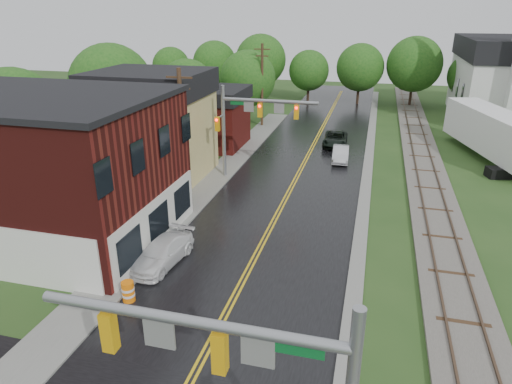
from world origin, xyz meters
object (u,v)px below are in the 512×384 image
at_px(traffic_signal_far, 250,117).
at_px(utility_pole_b, 183,133).
at_px(church, 509,71).
at_px(tree_left_a, 16,117).
at_px(tree_left_b, 113,88).
at_px(utility_pole_c, 262,84).
at_px(tree_left_c, 188,89).
at_px(semi_trailer, 493,132).
at_px(brick_building, 41,167).
at_px(suv_dark, 335,139).
at_px(sedan_silver, 341,154).
at_px(pickup_white, 162,253).
at_px(tree_left_e, 249,80).
at_px(construction_barrel, 128,292).
at_px(traffic_signal_near, 253,377).

xyz_separation_m(traffic_signal_far, utility_pole_b, (-3.33, -5.00, -0.25)).
distance_m(church, tree_left_a, 51.01).
relative_size(traffic_signal_far, tree_left_a, 0.85).
bearing_deg(church, tree_left_b, -150.01).
height_order(utility_pole_c, tree_left_c, utility_pole_c).
bearing_deg(tree_left_a, semi_trailer, 23.56).
relative_size(brick_building, utility_pole_b, 1.59).
bearing_deg(traffic_signal_far, suv_dark, 63.59).
distance_m(church, suv_dark, 24.37).
xyz_separation_m(sedan_silver, pickup_white, (-7.51, -19.91, 0.00)).
bearing_deg(sedan_silver, traffic_signal_far, -138.57).
xyz_separation_m(church, utility_pole_b, (-26.80, -31.74, -1.11)).
distance_m(utility_pole_b, tree_left_e, 23.99).
distance_m(tree_left_a, construction_barrel, 19.88).
xyz_separation_m(utility_pole_c, tree_left_a, (-13.05, -22.10, 0.39)).
bearing_deg(utility_pole_c, tree_left_c, -149.80).
xyz_separation_m(utility_pole_c, tree_left_b, (-11.05, -12.10, 1.00)).
bearing_deg(suv_dark, tree_left_e, 142.81).
relative_size(tree_left_c, tree_left_e, 0.94).
distance_m(utility_pole_b, tree_left_a, 13.05).
height_order(church, traffic_signal_near, church).
bearing_deg(construction_barrel, traffic_signal_near, -44.74).
bearing_deg(tree_left_a, tree_left_e, 65.38).
bearing_deg(church, traffic_signal_far, -131.27).
bearing_deg(traffic_signal_far, tree_left_e, 105.89).
bearing_deg(tree_left_c, utility_pole_c, 30.20).
relative_size(tree_left_e, pickup_white, 1.83).
distance_m(tree_left_b, pickup_white, 23.31).
xyz_separation_m(tree_left_a, tree_left_e, (11.00, 24.00, -0.30)).
xyz_separation_m(brick_building, sedan_silver, (15.46, 18.35, -3.51)).
xyz_separation_m(traffic_signal_far, tree_left_e, (-5.38, 18.90, -0.16)).
xyz_separation_m(tree_left_b, suv_dark, (19.89, 6.20, -5.06)).
relative_size(traffic_signal_far, suv_dark, 1.54).
xyz_separation_m(traffic_signal_far, utility_pole_c, (-3.33, 17.00, -0.25)).
bearing_deg(suv_dark, utility_pole_b, -120.36).
distance_m(brick_building, suv_dark, 27.51).
bearing_deg(tree_left_e, suv_dark, -35.61).
xyz_separation_m(tree_left_a, tree_left_b, (2.00, 10.00, 0.60)).
height_order(traffic_signal_far, utility_pole_b, utility_pole_b).
bearing_deg(utility_pole_b, suv_dark, 61.22).
xyz_separation_m(utility_pole_b, pickup_white, (2.26, -8.56, -4.07)).
height_order(utility_pole_c, tree_left_b, tree_left_b).
distance_m(traffic_signal_far, semi_trailer, 21.95).
bearing_deg(tree_left_e, utility_pole_b, -85.10).
relative_size(tree_left_c, sedan_silver, 1.96).
bearing_deg(semi_trailer, sedan_silver, -162.35).
relative_size(utility_pole_b, tree_left_a, 1.04).
relative_size(brick_building, tree_left_e, 1.75).
height_order(utility_pole_c, sedan_silver, utility_pole_c).
relative_size(church, utility_pole_c, 2.22).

